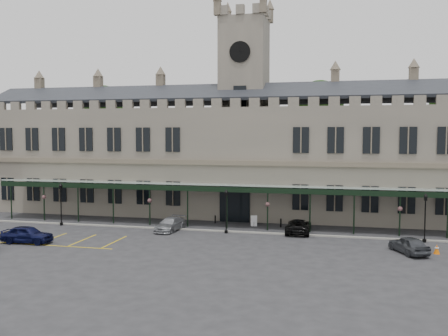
% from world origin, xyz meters
% --- Properties ---
extents(ground, '(140.00, 140.00, 0.00)m').
position_xyz_m(ground, '(0.00, 0.00, 0.00)').
color(ground, '#28282A').
extents(station_building, '(60.00, 10.36, 17.30)m').
position_xyz_m(station_building, '(0.00, 15.91, 6.47)').
color(station_building, '#696257').
rests_on(station_building, ground).
extents(clock_tower, '(5.60, 5.60, 24.80)m').
position_xyz_m(clock_tower, '(0.00, 16.00, 13.11)').
color(clock_tower, '#696257').
rests_on(clock_tower, ground).
extents(canopy, '(50.00, 4.10, 4.30)m').
position_xyz_m(canopy, '(0.00, 7.46, 2.40)').
color(canopy, '#8C9E93').
rests_on(canopy, ground).
extents(kerb, '(60.00, 0.40, 0.12)m').
position_xyz_m(kerb, '(0.00, 5.50, 0.06)').
color(kerb, gray).
rests_on(kerb, ground).
extents(parking_markings, '(16.00, 6.00, 0.01)m').
position_xyz_m(parking_markings, '(-14.00, -1.50, 0.00)').
color(parking_markings, gold).
rests_on(parking_markings, ground).
extents(tree_behind_left, '(6.00, 6.00, 16.00)m').
position_xyz_m(tree_behind_left, '(-22.00, 25.00, 12.81)').
color(tree_behind_left, '#332314').
rests_on(tree_behind_left, ground).
extents(tree_behind_mid, '(6.00, 6.00, 16.00)m').
position_xyz_m(tree_behind_mid, '(8.00, 25.00, 12.81)').
color(tree_behind_mid, '#332314').
rests_on(tree_behind_mid, ground).
extents(lamp_post_left, '(0.41, 0.41, 4.30)m').
position_xyz_m(lamp_post_left, '(-16.64, 4.99, 2.55)').
color(lamp_post_left, black).
rests_on(lamp_post_left, ground).
extents(lamp_post_mid, '(0.39, 0.39, 4.11)m').
position_xyz_m(lamp_post_mid, '(0.46, 4.92, 2.43)').
color(lamp_post_mid, black).
rests_on(lamp_post_mid, ground).
extents(lamp_post_right, '(0.40, 0.40, 4.22)m').
position_xyz_m(lamp_post_right, '(17.79, 5.03, 2.50)').
color(lamp_post_right, black).
rests_on(lamp_post_right, ground).
extents(traffic_cone, '(0.46, 0.46, 0.73)m').
position_xyz_m(traffic_cone, '(18.05, 0.89, 0.36)').
color(traffic_cone, orange).
rests_on(traffic_cone, ground).
extents(sign_board, '(0.62, 0.22, 1.08)m').
position_xyz_m(sign_board, '(2.38, 8.93, 0.53)').
color(sign_board, black).
rests_on(sign_board, ground).
extents(bollard_left, '(0.15, 0.15, 0.82)m').
position_xyz_m(bollard_left, '(-1.78, 9.62, 0.41)').
color(bollard_left, black).
rests_on(bollard_left, ground).
extents(bollard_right, '(0.15, 0.15, 0.87)m').
position_xyz_m(bollard_right, '(5.07, 8.97, 0.43)').
color(bollard_right, black).
rests_on(bollard_right, ground).
extents(car_left_a, '(4.42, 1.93, 1.48)m').
position_xyz_m(car_left_a, '(-15.00, -3.00, 0.74)').
color(car_left_a, '#0B0E33').
rests_on(car_left_a, ground).
extents(car_taxi, '(2.24, 4.48, 1.25)m').
position_xyz_m(car_taxi, '(-5.00, 4.80, 0.63)').
color(car_taxi, gray).
rests_on(car_taxi, ground).
extents(car_van, '(2.19, 4.69, 1.30)m').
position_xyz_m(car_van, '(7.00, 6.54, 0.65)').
color(car_van, black).
rests_on(car_van, ground).
extents(car_right_a, '(3.10, 4.29, 1.36)m').
position_xyz_m(car_right_a, '(15.97, 0.55, 0.68)').
color(car_right_a, '#393C41').
rests_on(car_right_a, ground).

